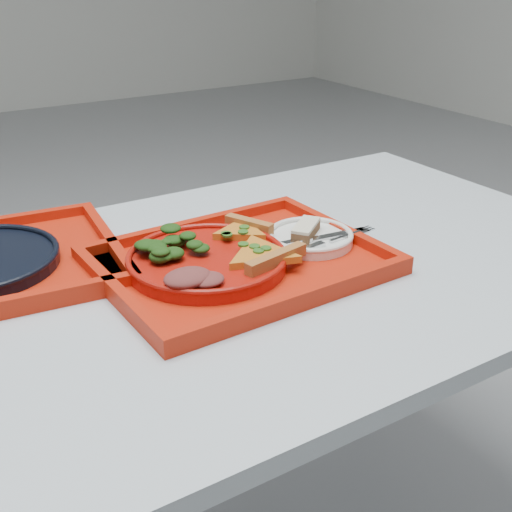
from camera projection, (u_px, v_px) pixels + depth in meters
name	position (u px, v px, depth m)	size (l,w,h in m)	color
table	(179.00, 326.00, 1.04)	(1.60, 0.80, 0.75)	silver
tray_main	(239.00, 265.00, 1.07)	(0.45, 0.35, 0.01)	#B41D09
dinner_plate	(207.00, 262.00, 1.04)	(0.26, 0.26, 0.02)	#A3140A
side_plate	(310.00, 239.00, 1.13)	(0.15, 0.15, 0.01)	white
pizza_slice_a	(261.00, 252.00, 1.03)	(0.14, 0.12, 0.02)	gold
pizza_slice_b	(241.00, 229.00, 1.12)	(0.11, 0.09, 0.02)	gold
salad_heap	(171.00, 241.00, 1.04)	(0.09, 0.08, 0.04)	black
meat_portion	(188.00, 278.00, 0.95)	(0.07, 0.06, 0.02)	brown
dessert_bar	(306.00, 229.00, 1.13)	(0.08, 0.07, 0.02)	#4B3319
knife	(318.00, 237.00, 1.11)	(0.18, 0.02, 0.01)	silver
fork	(329.00, 241.00, 1.10)	(0.18, 0.02, 0.01)	silver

